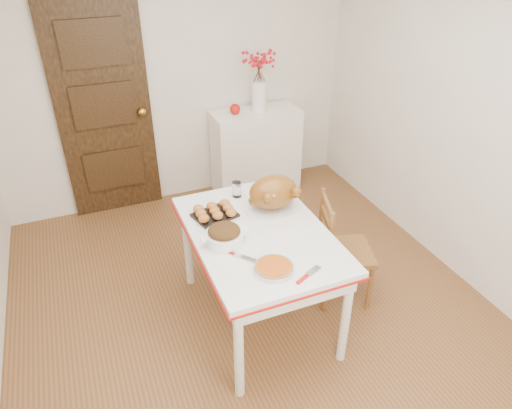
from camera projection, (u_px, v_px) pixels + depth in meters
name	position (u px, v px, depth m)	size (l,w,h in m)	color
floor	(255.00, 314.00, 3.54)	(3.50, 4.00, 0.00)	brown
wall_back	(175.00, 78.00, 4.46)	(3.50, 0.00, 2.50)	silver
wall_right	(474.00, 126.00, 3.45)	(0.00, 4.00, 2.50)	silver
door_back	(104.00, 111.00, 4.32)	(0.85, 0.06, 2.06)	black
sideboard	(256.00, 151.00, 4.95)	(0.89, 0.40, 0.89)	white
kitchen_table	(259.00, 276.00, 3.32)	(0.89, 1.30, 0.78)	white
chair_oak	(346.00, 250.00, 3.50)	(0.39, 0.39, 0.88)	brown
berry_vase	(259.00, 80.00, 4.56)	(0.32, 0.32, 0.63)	white
apple	(235.00, 109.00, 4.61)	(0.11, 0.11, 0.11)	#B7130B
turkey_platter	(273.00, 194.00, 3.28)	(0.41, 0.32, 0.26)	brown
pumpkin_pie	(274.00, 267.00, 2.75)	(0.24, 0.24, 0.05)	#B44910
stuffing_dish	(224.00, 235.00, 2.97)	(0.31, 0.24, 0.12)	#4C2D11
rolls_tray	(215.00, 212.00, 3.25)	(0.28, 0.22, 0.07)	#C86D27
pie_server	(308.00, 274.00, 2.73)	(0.21, 0.06, 0.01)	silver
carving_knife	(239.00, 255.00, 2.88)	(0.23, 0.06, 0.01)	silver
drinking_glass	(237.00, 189.00, 3.47)	(0.07, 0.07, 0.12)	white
shaker_pair	(265.00, 185.00, 3.56)	(0.10, 0.04, 0.10)	white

